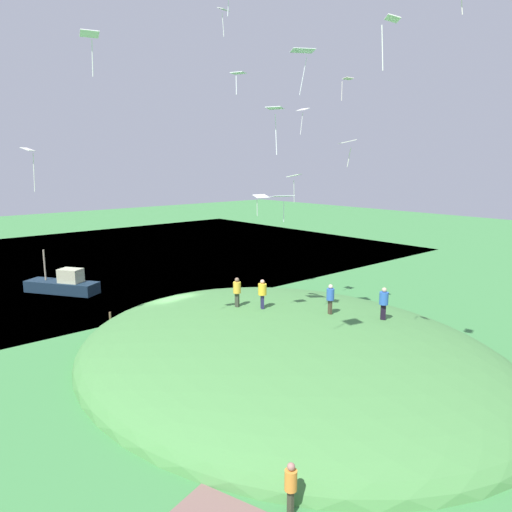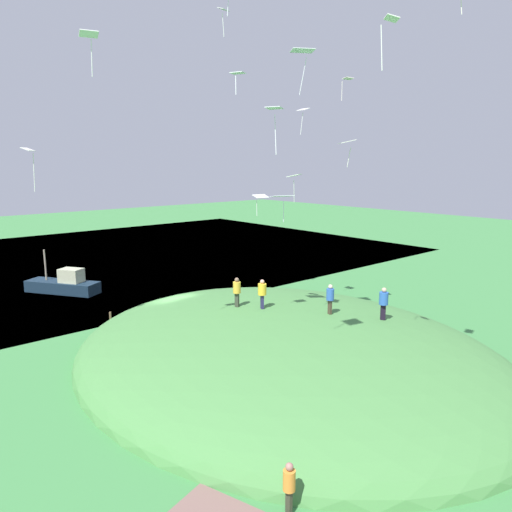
{
  "view_description": "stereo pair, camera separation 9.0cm",
  "coord_description": "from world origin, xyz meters",
  "px_view_note": "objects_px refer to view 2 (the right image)",
  "views": [
    {
      "loc": [
        26.98,
        -16.14,
        10.57
      ],
      "look_at": [
        5.21,
        2.97,
        4.98
      ],
      "focal_mm": 33.88,
      "sensor_mm": 36.0,
      "label": 1
    },
    {
      "loc": [
        27.04,
        -16.08,
        10.57
      ],
      "look_at": [
        5.21,
        2.97,
        4.98
      ],
      "focal_mm": 33.88,
      "sensor_mm": 36.0,
      "label": 2
    }
  ],
  "objects_px": {
    "boat_on_lake": "(64,285)",
    "kite_0": "(282,197)",
    "kite_5": "(347,80)",
    "kite_10": "(275,111)",
    "kite_7": "(260,197)",
    "person_near_shore": "(262,291)",
    "kite_12": "(390,24)",
    "kite_13": "(294,176)",
    "person_with_child": "(330,296)",
    "person_walking_path": "(289,482)",
    "kite_15": "(89,38)",
    "person_watching_kites": "(384,300)",
    "kite_9": "(303,111)",
    "kite_11": "(303,52)",
    "kite_8": "(29,154)",
    "mooring_post": "(110,318)",
    "kite_3": "(347,142)",
    "person_on_hilltop": "(237,289)",
    "kite_4": "(224,12)",
    "kite_6": "(238,74)"
  },
  "relations": [
    {
      "from": "boat_on_lake",
      "to": "kite_0",
      "type": "bearing_deg",
      "value": -21.37
    },
    {
      "from": "kite_5",
      "to": "kite_10",
      "type": "xyz_separation_m",
      "value": [
        2.36,
        -7.82,
        -2.38
      ]
    },
    {
      "from": "kite_7",
      "to": "person_near_shore",
      "type": "bearing_deg",
      "value": 135.78
    },
    {
      "from": "kite_12",
      "to": "kite_13",
      "type": "xyz_separation_m",
      "value": [
        -9.73,
        5.23,
        -5.63
      ]
    },
    {
      "from": "person_with_child",
      "to": "kite_12",
      "type": "xyz_separation_m",
      "value": [
        5.65,
        -3.96,
        11.89
      ]
    },
    {
      "from": "person_near_shore",
      "to": "person_walking_path",
      "type": "height_order",
      "value": "person_near_shore"
    },
    {
      "from": "kite_7",
      "to": "boat_on_lake",
      "type": "bearing_deg",
      "value": -174.2
    },
    {
      "from": "kite_0",
      "to": "kite_15",
      "type": "height_order",
      "value": "kite_15"
    },
    {
      "from": "person_watching_kites",
      "to": "kite_9",
      "type": "relative_size",
      "value": 1.1
    },
    {
      "from": "kite_11",
      "to": "kite_12",
      "type": "xyz_separation_m",
      "value": [
        7.64,
        -3.57,
        -0.76
      ]
    },
    {
      "from": "person_watching_kites",
      "to": "kite_9",
      "type": "distance_m",
      "value": 12.9
    },
    {
      "from": "person_with_child",
      "to": "kite_8",
      "type": "xyz_separation_m",
      "value": [
        -9.5,
        -11.98,
        7.48
      ]
    },
    {
      "from": "person_near_shore",
      "to": "kite_15",
      "type": "distance_m",
      "value": 15.01
    },
    {
      "from": "kite_7",
      "to": "kite_0",
      "type": "bearing_deg",
      "value": 103.13
    },
    {
      "from": "kite_7",
      "to": "mooring_post",
      "type": "xyz_separation_m",
      "value": [
        -11.7,
        -2.9,
        -8.48
      ]
    },
    {
      "from": "kite_12",
      "to": "kite_15",
      "type": "height_order",
      "value": "kite_12"
    },
    {
      "from": "kite_3",
      "to": "kite_15",
      "type": "xyz_separation_m",
      "value": [
        -1.79,
        -13.01,
        3.48
      ]
    },
    {
      "from": "person_on_hilltop",
      "to": "kite_4",
      "type": "relative_size",
      "value": 1.06
    },
    {
      "from": "person_watching_kites",
      "to": "boat_on_lake",
      "type": "bearing_deg",
      "value": 153.59
    },
    {
      "from": "kite_11",
      "to": "kite_15",
      "type": "bearing_deg",
      "value": -90.27
    },
    {
      "from": "person_walking_path",
      "to": "person_near_shore",
      "type": "bearing_deg",
      "value": 148.36
    },
    {
      "from": "person_with_child",
      "to": "kite_13",
      "type": "bearing_deg",
      "value": 176.27
    },
    {
      "from": "kite_10",
      "to": "kite_3",
      "type": "bearing_deg",
      "value": 97.33
    },
    {
      "from": "mooring_post",
      "to": "person_on_hilltop",
      "type": "bearing_deg",
      "value": 23.7
    },
    {
      "from": "person_watching_kites",
      "to": "kite_6",
      "type": "height_order",
      "value": "kite_6"
    },
    {
      "from": "boat_on_lake",
      "to": "kite_13",
      "type": "distance_m",
      "value": 22.56
    },
    {
      "from": "person_watching_kites",
      "to": "kite_15",
      "type": "relative_size",
      "value": 1.14
    },
    {
      "from": "kite_0",
      "to": "kite_10",
      "type": "height_order",
      "value": "kite_10"
    },
    {
      "from": "person_with_child",
      "to": "person_walking_path",
      "type": "xyz_separation_m",
      "value": [
        7.19,
        -10.26,
        -2.43
      ]
    },
    {
      "from": "kite_0",
      "to": "person_near_shore",
      "type": "bearing_deg",
      "value": -168.29
    },
    {
      "from": "person_near_shore",
      "to": "kite_6",
      "type": "height_order",
      "value": "kite_6"
    },
    {
      "from": "kite_11",
      "to": "person_watching_kites",
      "type": "bearing_deg",
      "value": 29.33
    },
    {
      "from": "boat_on_lake",
      "to": "person_with_child",
      "type": "distance_m",
      "value": 24.31
    },
    {
      "from": "kite_5",
      "to": "kite_8",
      "type": "relative_size",
      "value": 0.57
    },
    {
      "from": "kite_10",
      "to": "mooring_post",
      "type": "relative_size",
      "value": 2.26
    },
    {
      "from": "person_near_shore",
      "to": "kite_10",
      "type": "relative_size",
      "value": 0.83
    },
    {
      "from": "person_walking_path",
      "to": "kite_9",
      "type": "xyz_separation_m",
      "value": [
        -12.62,
        13.58,
        12.67
      ]
    },
    {
      "from": "kite_4",
      "to": "kite_10",
      "type": "relative_size",
      "value": 0.81
    },
    {
      "from": "kite_0",
      "to": "kite_11",
      "type": "relative_size",
      "value": 0.65
    },
    {
      "from": "person_watching_kites",
      "to": "kite_3",
      "type": "xyz_separation_m",
      "value": [
        -2.35,
        -0.61,
        8.25
      ]
    },
    {
      "from": "person_near_shore",
      "to": "kite_4",
      "type": "bearing_deg",
      "value": 9.15
    },
    {
      "from": "kite_15",
      "to": "kite_9",
      "type": "bearing_deg",
      "value": 102.7
    },
    {
      "from": "kite_4",
      "to": "kite_12",
      "type": "relative_size",
      "value": 0.88
    },
    {
      "from": "kite_8",
      "to": "kite_13",
      "type": "xyz_separation_m",
      "value": [
        5.43,
        13.26,
        -1.22
      ]
    },
    {
      "from": "kite_3",
      "to": "kite_10",
      "type": "distance_m",
      "value": 6.16
    },
    {
      "from": "kite_6",
      "to": "kite_7",
      "type": "distance_m",
      "value": 5.73
    },
    {
      "from": "kite_13",
      "to": "kite_15",
      "type": "relative_size",
      "value": 1.08
    },
    {
      "from": "person_walking_path",
      "to": "kite_3",
      "type": "xyz_separation_m",
      "value": [
        -7.43,
        11.55,
        10.55
      ]
    },
    {
      "from": "kite_8",
      "to": "kite_15",
      "type": "height_order",
      "value": "kite_15"
    },
    {
      "from": "boat_on_lake",
      "to": "mooring_post",
      "type": "relative_size",
      "value": 6.97
    }
  ]
}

